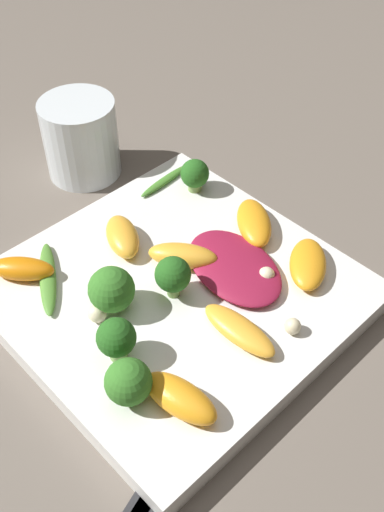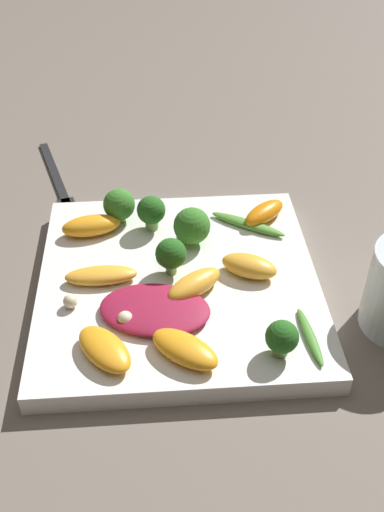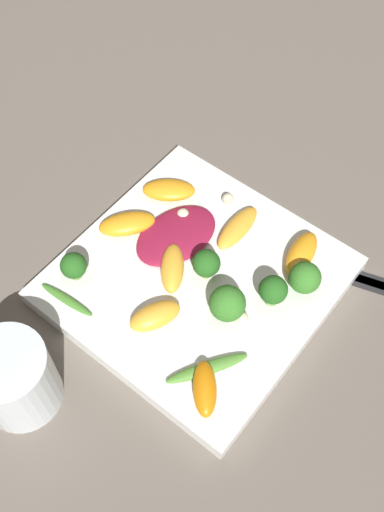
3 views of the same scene
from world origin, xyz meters
TOP-DOWN VIEW (x-y plane):
  - ground_plane at (0.00, 0.00)m, footprint 2.40×2.40m
  - plate at (0.00, 0.00)m, footprint 0.28×0.28m
  - drinking_glass at (-0.06, -0.22)m, footprint 0.08×0.08m
  - radicchio_leaf_0 at (-0.05, 0.03)m, footprint 0.09×0.12m
  - orange_segment_0 at (-0.02, -0.01)m, footprint 0.06×0.07m
  - orange_segment_1 at (-0.00, -0.07)m, footprint 0.05×0.06m
  - orange_segment_2 at (0.00, 0.08)m, footprint 0.03×0.07m
  - orange_segment_3 at (-0.10, 0.07)m, footprint 0.07×0.07m
  - orange_segment_4 at (0.08, 0.09)m, footprint 0.04×0.07m
  - orange_segment_5 at (0.09, -0.10)m, footprint 0.06×0.06m
  - orange_segment_6 at (-0.10, -0.00)m, footprint 0.07×0.07m
  - broccoli_floret_0 at (0.08, 0.03)m, footprint 0.03×0.03m
  - broccoli_floret_1 at (0.01, 0.01)m, footprint 0.03×0.03m
  - broccoli_floret_2 at (0.06, -0.02)m, footprint 0.04×0.04m
  - broccoli_floret_3 at (0.10, 0.06)m, footprint 0.04×0.04m
  - broccoli_floret_4 at (-0.11, -0.08)m, footprint 0.03×0.03m
  - arugula_sprig_0 at (-0.09, -0.12)m, footprint 0.07×0.02m
  - arugula_sprig_1 at (0.08, -0.08)m, footprint 0.06×0.08m
  - macadamia_nut_0 at (-0.03, 0.11)m, footprint 0.01×0.01m
  - macadamia_nut_1 at (-0.06, 0.05)m, footprint 0.02×0.02m
  - macadamia_nut_2 at (0.07, -0.02)m, footprint 0.02×0.02m

SIDE VIEW (x-z plane):
  - ground_plane at x=0.00m, z-range 0.00..0.00m
  - plate at x=0.00m, z-range 0.00..0.02m
  - arugula_sprig_0 at x=-0.09m, z-range 0.02..0.03m
  - arugula_sprig_1 at x=0.08m, z-range 0.02..0.03m
  - radicchio_leaf_0 at x=-0.05m, z-range 0.02..0.03m
  - macadamia_nut_0 at x=-0.03m, z-range 0.02..0.04m
  - orange_segment_2 at x=0.00m, z-range 0.02..0.04m
  - macadamia_nut_1 at x=-0.06m, z-range 0.02..0.04m
  - macadamia_nut_2 at x=0.07m, z-range 0.02..0.04m
  - orange_segment_3 at x=-0.10m, z-range 0.02..0.04m
  - orange_segment_6 at x=-0.10m, z-range 0.02..0.04m
  - orange_segment_5 at x=0.09m, z-range 0.02..0.04m
  - orange_segment_0 at x=-0.02m, z-range 0.02..0.04m
  - orange_segment_1 at x=0.00m, z-range 0.02..0.04m
  - orange_segment_4 at x=0.08m, z-range 0.02..0.04m
  - broccoli_floret_4 at x=-0.11m, z-range 0.02..0.06m
  - broccoli_floret_3 at x=0.10m, z-range 0.02..0.06m
  - drinking_glass at x=-0.06m, z-range 0.00..0.09m
  - broccoli_floret_2 at x=0.06m, z-range 0.02..0.07m
  - broccoli_floret_0 at x=0.08m, z-range 0.02..0.07m
  - broccoli_floret_1 at x=0.01m, z-range 0.03..0.07m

